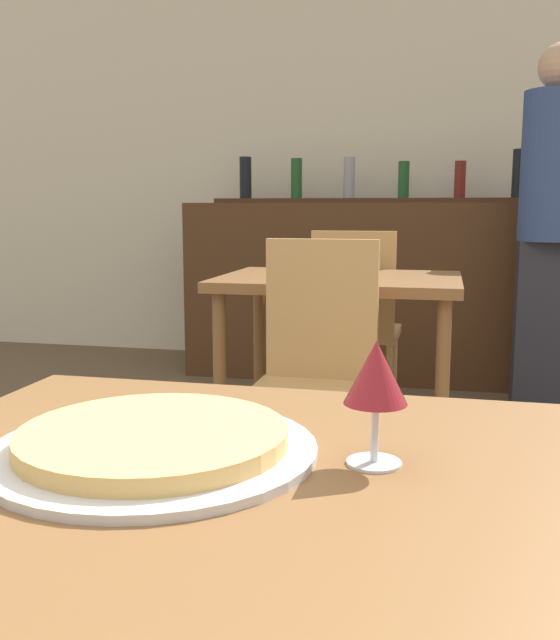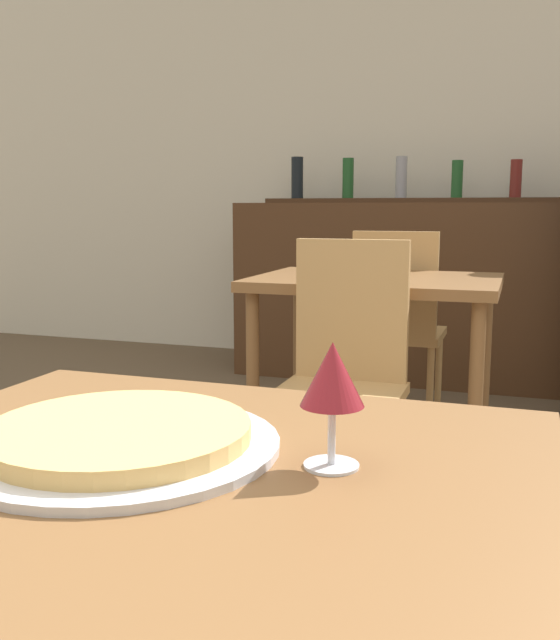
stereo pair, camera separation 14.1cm
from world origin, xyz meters
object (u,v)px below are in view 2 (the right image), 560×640
at_px(chair_far_side_back, 397,318).
at_px(wine_glass, 332,378).
at_px(pizza_tray, 119,438).
at_px(chair_far_side_front, 344,365).

bearing_deg(chair_far_side_back, wine_glass, 97.55).
xyz_separation_m(chair_far_side_back, wine_glass, (0.32, -2.43, 0.30)).
xyz_separation_m(chair_far_side_back, pizza_tray, (0.04, -2.45, 0.20)).
bearing_deg(wine_glass, pizza_tray, -174.24).
distance_m(chair_far_side_front, pizza_tray, 1.44).
height_order(chair_far_side_front, chair_far_side_back, same).
xyz_separation_m(chair_far_side_front, wine_glass, (0.32, -1.39, 0.30)).
bearing_deg(chair_far_side_front, chair_far_side_back, 90.00).
relative_size(chair_far_side_back, pizza_tray, 2.19).
relative_size(chair_far_side_back, wine_glass, 5.94).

